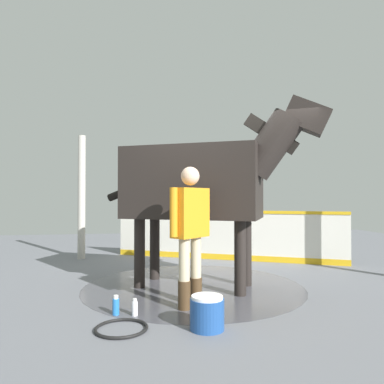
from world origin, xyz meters
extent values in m
cube|color=slate|center=(0.00, 0.00, -0.01)|extent=(16.00, 16.00, 0.02)
cylinder|color=#4C4C54|center=(-0.27, -0.16, 0.00)|extent=(3.24, 3.24, 0.00)
cube|color=silver|center=(0.79, 1.96, 0.49)|extent=(4.42, 2.24, 0.98)
cube|color=gold|center=(0.79, 1.96, 1.01)|extent=(4.43, 2.26, 0.06)
cube|color=gold|center=(0.79, 1.96, 0.06)|extent=(4.43, 2.25, 0.12)
cylinder|color=#B7B2A8|center=(-2.24, 2.61, 1.33)|extent=(0.16, 0.16, 2.66)
cube|color=black|center=(-0.27, -0.16, 1.53)|extent=(2.21, 1.80, 1.04)
cylinder|color=black|center=(0.52, -0.23, 0.51)|extent=(0.16, 0.16, 1.01)
cylinder|color=black|center=(0.27, -0.74, 0.51)|extent=(0.16, 0.16, 1.01)
cylinder|color=black|center=(-0.80, 0.43, 0.51)|extent=(0.16, 0.16, 1.01)
cylinder|color=black|center=(-1.06, -0.08, 0.51)|extent=(0.16, 0.16, 1.01)
cylinder|color=black|center=(0.75, -0.66, 2.05)|extent=(1.01, 0.82, 1.00)
cube|color=black|center=(0.75, -0.66, 2.21)|extent=(0.71, 0.39, 0.61)
cube|color=black|center=(1.18, -0.87, 2.42)|extent=(0.71, 0.54, 0.56)
cylinder|color=black|center=(-1.23, 0.32, 1.43)|extent=(0.68, 0.42, 0.35)
cylinder|color=#47331E|center=(-0.56, -1.21, 0.17)|extent=(0.15, 0.15, 0.33)
cylinder|color=#C6B793|center=(-0.56, -1.21, 0.59)|extent=(0.13, 0.13, 0.50)
cylinder|color=#47331E|center=(-0.39, -1.06, 0.17)|extent=(0.15, 0.15, 0.33)
cylinder|color=#C6B793|center=(-0.39, -1.06, 0.59)|extent=(0.13, 0.13, 0.50)
cube|color=orange|center=(-0.48, -1.13, 1.13)|extent=(0.51, 0.49, 0.59)
cylinder|color=orange|center=(-0.70, -1.33, 1.15)|extent=(0.09, 0.09, 0.56)
cylinder|color=orange|center=(-0.25, -0.94, 1.15)|extent=(0.09, 0.09, 0.56)
sphere|color=beige|center=(-0.48, -1.13, 1.57)|extent=(0.23, 0.23, 0.23)
cylinder|color=#1E478C|center=(-0.43, -1.87, 0.15)|extent=(0.34, 0.34, 0.30)
cylinder|color=white|center=(-0.43, -1.87, 0.32)|extent=(0.32, 0.32, 0.03)
cylinder|color=white|center=(-1.13, -1.34, 0.08)|extent=(0.07, 0.07, 0.16)
cylinder|color=white|center=(-1.13, -1.34, 0.17)|extent=(0.05, 0.05, 0.03)
cylinder|color=blue|center=(-1.34, -1.27, 0.09)|extent=(0.08, 0.08, 0.18)
cylinder|color=white|center=(-1.34, -1.27, 0.20)|extent=(0.05, 0.05, 0.04)
torus|color=black|center=(-1.27, -1.75, 0.02)|extent=(0.53, 0.53, 0.03)
camera|label=1|loc=(-1.17, -5.36, 1.31)|focal=33.26mm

